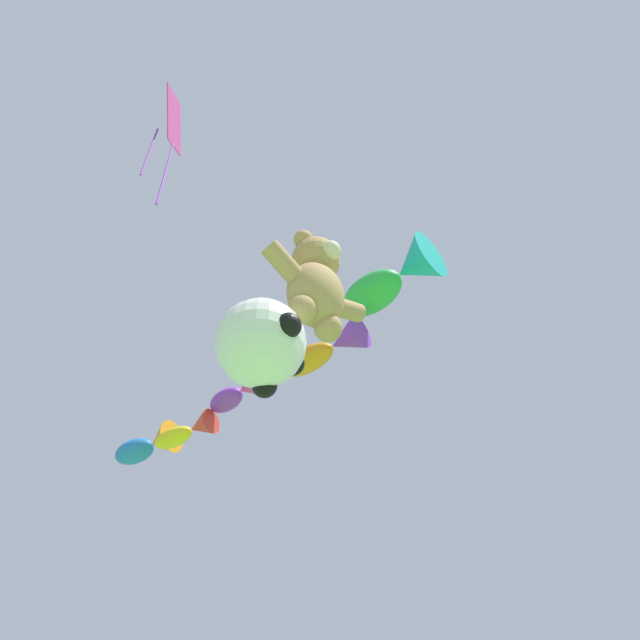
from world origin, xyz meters
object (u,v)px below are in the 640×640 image
object	(u,v)px
teddy_bear_kite	(316,283)
fish_kite_emerald	(393,279)
fish_kite_violet	(237,393)
fish_kite_tangerine	(327,350)
diamond_kite	(172,127)
soccer_ball_kite	(262,344)
fish_kite_cobalt	(148,446)
fish_kite_goldfin	(187,432)

from	to	relation	value
teddy_bear_kite	fish_kite_emerald	bearing A→B (deg)	12.70
fish_kite_violet	fish_kite_tangerine	bearing A→B (deg)	-84.17
diamond_kite	soccer_ball_kite	bearing A→B (deg)	-28.87
teddy_bear_kite	fish_kite_violet	world-z (taller)	fish_kite_violet
fish_kite_tangerine	diamond_kite	bearing A→B (deg)	-163.47
soccer_ball_kite	fish_kite_tangerine	xyz separation A→B (m)	(3.41, 2.39, 3.98)
fish_kite_emerald	fish_kite_tangerine	world-z (taller)	fish_kite_emerald
fish_kite_emerald	fish_kite_cobalt	distance (m)	8.08
fish_kite_emerald	diamond_kite	size ratio (longest dim) A/B	0.70
soccer_ball_kite	fish_kite_tangerine	size ratio (longest dim) A/B	0.55
fish_kite_goldfin	diamond_kite	xyz separation A→B (m)	(-4.54, -5.73, 0.70)
soccer_ball_kite	fish_kite_cobalt	size ratio (longest dim) A/B	0.58
fish_kite_emerald	fish_kite_violet	size ratio (longest dim) A/B	1.50
fish_kite_cobalt	diamond_kite	world-z (taller)	diamond_kite
soccer_ball_kite	fish_kite_emerald	bearing A→B (deg)	9.03
fish_kite_goldfin	teddy_bear_kite	bearing A→B (deg)	-107.58
fish_kite_cobalt	teddy_bear_kite	bearing A→B (deg)	-104.11
soccer_ball_kite	diamond_kite	xyz separation A→B (m)	(-1.62, 0.89, 4.65)
teddy_bear_kite	diamond_kite	distance (m)	3.90
fish_kite_tangerine	fish_kite_goldfin	bearing A→B (deg)	96.65
teddy_bear_kite	fish_kite_tangerine	xyz separation A→B (m)	(2.61, 2.44, 2.23)
fish_kite_tangerine	fish_kite_cobalt	bearing A→B (deg)	93.92
fish_kite_emerald	fish_kite_cobalt	world-z (taller)	fish_kite_emerald
fish_kite_cobalt	fish_kite_goldfin	bearing A→B (deg)	-91.88
fish_kite_emerald	soccer_ball_kite	bearing A→B (deg)	-170.97
diamond_kite	fish_kite_violet	bearing A→B (deg)	41.11
soccer_ball_kite	fish_kite_cobalt	xyz separation A→B (m)	(2.99, 8.62, 4.63)
fish_kite_tangerine	fish_kite_violet	world-z (taller)	fish_kite_violet
fish_kite_goldfin	diamond_kite	bearing A→B (deg)	-128.41
soccer_ball_kite	fish_kite_violet	bearing A→B (deg)	58.11
fish_kite_tangerine	fish_kite_cobalt	distance (m)	6.28
teddy_bear_kite	fish_kite_emerald	distance (m)	4.13
soccer_ball_kite	fish_kite_violet	world-z (taller)	fish_kite_violet
fish_kite_emerald	diamond_kite	world-z (taller)	diamond_kite
fish_kite_emerald	fish_kite_cobalt	bearing A→B (deg)	93.96
fish_kite_tangerine	fish_kite_violet	bearing A→B (deg)	95.83
fish_kite_violet	fish_kite_goldfin	bearing A→B (deg)	98.02
fish_kite_emerald	fish_kite_violet	xyz separation A→B (m)	(-0.40, 4.49, -0.49)
teddy_bear_kite	diamond_kite	xyz separation A→B (m)	(-2.43, 0.95, 2.90)
teddy_bear_kite	soccer_ball_kite	xyz separation A→B (m)	(-0.81, 0.05, -1.76)
fish_kite_tangerine	fish_kite_cobalt	size ratio (longest dim) A/B	1.05
teddy_bear_kite	fish_kite_goldfin	distance (m)	7.34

